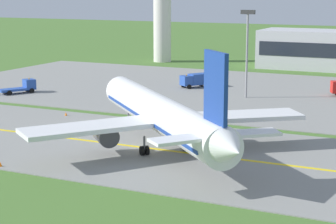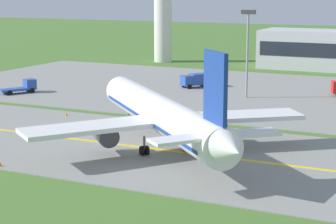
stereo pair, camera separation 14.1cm
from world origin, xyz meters
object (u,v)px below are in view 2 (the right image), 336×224
(airplane_lead, at_px, (162,115))
(service_truck_baggage, at_px, (197,80))
(service_truck_fuel, at_px, (23,87))
(apron_light_mast, at_px, (248,43))

(airplane_lead, xyz_separation_m, service_truck_baggage, (-14.03, 43.27, -2.60))
(airplane_lead, distance_m, service_truck_fuel, 46.28)
(service_truck_baggage, bearing_deg, apron_light_mast, -28.72)
(service_truck_fuel, xyz_separation_m, apron_light_mast, (37.04, 12.42, 8.14))
(airplane_lead, bearing_deg, service_truck_fuel, 148.16)
(service_truck_baggage, relative_size, service_truck_fuel, 0.92)
(service_truck_baggage, distance_m, service_truck_fuel, 31.51)
(service_truck_baggage, bearing_deg, service_truck_fuel, -143.13)
(apron_light_mast, bearing_deg, service_truck_fuel, -161.46)
(service_truck_fuel, relative_size, apron_light_mast, 0.45)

